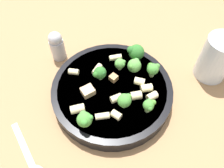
% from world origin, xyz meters
% --- Properties ---
extents(ground_plane, '(2.00, 2.00, 0.00)m').
position_xyz_m(ground_plane, '(0.00, 0.00, 0.00)').
color(ground_plane, '#936D47').
extents(pasta_bowl, '(0.27, 0.27, 0.04)m').
position_xyz_m(pasta_bowl, '(0.00, 0.00, 0.02)').
color(pasta_bowl, black).
rests_on(pasta_bowl, ground_plane).
extents(broccoli_floret_0, '(0.03, 0.03, 0.04)m').
position_xyz_m(broccoli_floret_0, '(0.00, -0.03, 0.06)').
color(broccoli_floret_0, '#84AD60').
rests_on(broccoli_floret_0, pasta_bowl).
extents(broccoli_floret_1, '(0.03, 0.03, 0.04)m').
position_xyz_m(broccoli_floret_1, '(0.02, 0.05, 0.06)').
color(broccoli_floret_1, '#84AD60').
rests_on(broccoli_floret_1, pasta_bowl).
extents(broccoli_floret_2, '(0.03, 0.03, 0.04)m').
position_xyz_m(broccoli_floret_2, '(-0.08, 0.05, 0.06)').
color(broccoli_floret_2, '#93B766').
rests_on(broccoli_floret_2, pasta_bowl).
extents(broccoli_floret_3, '(0.03, 0.02, 0.03)m').
position_xyz_m(broccoli_floret_3, '(-0.00, 0.10, 0.06)').
color(broccoli_floret_3, '#93B766').
rests_on(broccoli_floret_3, pasta_bowl).
extents(broccoli_floret_4, '(0.03, 0.03, 0.04)m').
position_xyz_m(broccoli_floret_4, '(-0.07, 0.01, 0.05)').
color(broccoli_floret_4, '#9EC175').
rests_on(broccoli_floret_4, pasta_bowl).
extents(broccoli_floret_5, '(0.03, 0.03, 0.04)m').
position_xyz_m(broccoli_floret_5, '(0.11, 0.02, 0.06)').
color(broccoli_floret_5, '#84AD60').
rests_on(broccoli_floret_5, pasta_bowl).
extents(broccoli_floret_6, '(0.04, 0.04, 0.04)m').
position_xyz_m(broccoli_floret_6, '(-0.10, -0.01, 0.06)').
color(broccoli_floret_6, '#93B766').
rests_on(broccoli_floret_6, pasta_bowl).
extents(broccoli_floret_7, '(0.02, 0.03, 0.03)m').
position_xyz_m(broccoli_floret_7, '(-0.05, -0.02, 0.05)').
color(broccoli_floret_7, '#84AD60').
rests_on(broccoli_floret_7, pasta_bowl).
extents(rigatoni_0, '(0.03, 0.03, 0.01)m').
position_xyz_m(rigatoni_0, '(0.07, 0.03, 0.04)').
color(rigatoni_0, beige).
rests_on(rigatoni_0, pasta_bowl).
extents(rigatoni_1, '(0.02, 0.03, 0.01)m').
position_xyz_m(rigatoni_1, '(0.03, -0.09, 0.04)').
color(rigatoni_1, beige).
rests_on(rigatoni_1, pasta_bowl).
extents(rigatoni_2, '(0.03, 0.02, 0.02)m').
position_xyz_m(rigatoni_2, '(0.02, 0.03, 0.04)').
color(rigatoni_2, beige).
rests_on(rigatoni_2, pasta_bowl).
extents(rigatoni_3, '(0.02, 0.03, 0.02)m').
position_xyz_m(rigatoni_3, '(-0.05, 0.04, 0.04)').
color(rigatoni_3, beige).
rests_on(rigatoni_3, pasta_bowl).
extents(rigatoni_4, '(0.03, 0.02, 0.02)m').
position_xyz_m(rigatoni_4, '(-0.03, 0.09, 0.04)').
color(rigatoni_4, beige).
rests_on(rigatoni_4, pasta_bowl).
extents(rigatoni_5, '(0.03, 0.03, 0.01)m').
position_xyz_m(rigatoni_5, '(-0.07, -0.05, 0.04)').
color(rigatoni_5, beige).
rests_on(rigatoni_5, pasta_bowl).
extents(rigatoni_6, '(0.03, 0.03, 0.02)m').
position_xyz_m(rigatoni_6, '(0.09, -0.01, 0.04)').
color(rigatoni_6, beige).
rests_on(rigatoni_6, pasta_bowl).
extents(rigatoni_7, '(0.03, 0.03, 0.02)m').
position_xyz_m(rigatoni_7, '(-0.04, 0.06, 0.04)').
color(rigatoni_7, beige).
rests_on(rigatoni_7, pasta_bowl).
extents(rigatoni_8, '(0.02, 0.02, 0.02)m').
position_xyz_m(rigatoni_8, '(0.05, 0.05, 0.04)').
color(rigatoni_8, beige).
rests_on(rigatoni_8, pasta_bowl).
extents(rigatoni_9, '(0.03, 0.02, 0.01)m').
position_xyz_m(rigatoni_9, '(-0.01, -0.05, 0.04)').
color(rigatoni_9, beige).
rests_on(rigatoni_9, pasta_bowl).
extents(rigatoni_10, '(0.03, 0.03, 0.02)m').
position_xyz_m(rigatoni_10, '(-0.01, 0.06, 0.04)').
color(rigatoni_10, beige).
rests_on(rigatoni_10, pasta_bowl).
extents(chicken_chunk_0, '(0.03, 0.03, 0.02)m').
position_xyz_m(chicken_chunk_0, '(0.05, -0.03, 0.04)').
color(chicken_chunk_0, tan).
rests_on(chicken_chunk_0, pasta_bowl).
extents(chicken_chunk_1, '(0.02, 0.02, 0.01)m').
position_xyz_m(chicken_chunk_1, '(-0.02, -0.01, 0.04)').
color(chicken_chunk_1, '#A87A4C').
rests_on(chicken_chunk_1, pasta_bowl).
extents(drinking_glass, '(0.08, 0.08, 0.11)m').
position_xyz_m(drinking_glass, '(-0.21, 0.15, 0.05)').
color(drinking_glass, silver).
rests_on(drinking_glass, ground_plane).
extents(pepper_shaker, '(0.04, 0.04, 0.08)m').
position_xyz_m(pepper_shaker, '(-0.01, -0.19, 0.04)').
color(pepper_shaker, '#B2B2B7').
rests_on(pepper_shaker, ground_plane).
extents(spoon, '(0.07, 0.16, 0.01)m').
position_xyz_m(spoon, '(0.23, -0.01, 0.00)').
color(spoon, silver).
rests_on(spoon, ground_plane).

